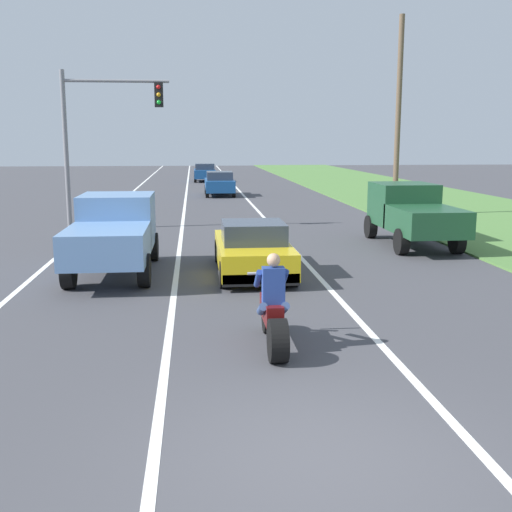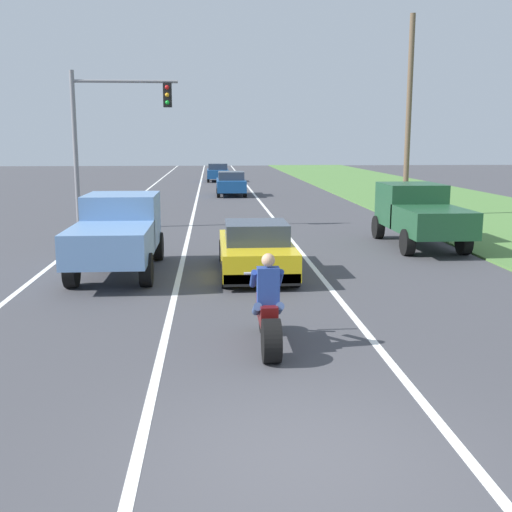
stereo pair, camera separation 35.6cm
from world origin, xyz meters
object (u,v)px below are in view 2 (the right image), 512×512
(distant_car_far_ahead, at_px, (231,183))
(distant_car_further_ahead, at_px, (218,172))
(pickup_truck_left_lane_light_blue, at_px, (118,231))
(motorcycle_with_rider, at_px, (268,315))
(pickup_truck_right_shoulder_dark_green, at_px, (419,212))
(traffic_light_mast_near, at_px, (106,126))
(sports_car_yellow, at_px, (256,250))

(distant_car_far_ahead, distance_m, distant_car_further_ahead, 13.82)
(distant_car_far_ahead, bearing_deg, pickup_truck_left_lane_light_blue, -99.08)
(motorcycle_with_rider, distance_m, distant_car_further_ahead, 43.15)
(pickup_truck_right_shoulder_dark_green, xyz_separation_m, traffic_light_mast_near, (-10.68, 4.97, 2.85))
(distant_car_far_ahead, height_order, distant_car_further_ahead, same)
(pickup_truck_left_lane_light_blue, bearing_deg, distant_car_further_ahead, 85.32)
(pickup_truck_left_lane_light_blue, xyz_separation_m, traffic_light_mast_near, (-1.53, 8.49, 2.85))
(pickup_truck_right_shoulder_dark_green, bearing_deg, distant_car_further_ahead, 100.46)
(pickup_truck_left_lane_light_blue, relative_size, traffic_light_mast_near, 0.80)
(motorcycle_with_rider, bearing_deg, distant_car_further_ahead, 90.42)
(pickup_truck_right_shoulder_dark_green, bearing_deg, distant_car_far_ahead, 105.73)
(pickup_truck_right_shoulder_dark_green, bearing_deg, traffic_light_mast_near, 155.06)
(sports_car_yellow, bearing_deg, traffic_light_mast_near, 119.85)
(sports_car_yellow, distance_m, pickup_truck_right_shoulder_dark_green, 6.84)
(sports_car_yellow, relative_size, pickup_truck_right_shoulder_dark_green, 0.90)
(distant_car_far_ahead, relative_size, distant_car_further_ahead, 1.00)
(traffic_light_mast_near, xyz_separation_m, distant_car_further_ahead, (4.54, 28.29, -3.19))
(pickup_truck_left_lane_light_blue, relative_size, distant_car_far_ahead, 1.20)
(pickup_truck_left_lane_light_blue, bearing_deg, pickup_truck_right_shoulder_dark_green, 21.03)
(traffic_light_mast_near, relative_size, distant_car_further_ahead, 1.50)
(traffic_light_mast_near, relative_size, distant_car_far_ahead, 1.50)
(motorcycle_with_rider, height_order, distant_car_far_ahead, motorcycle_with_rider)
(motorcycle_with_rider, relative_size, sports_car_yellow, 0.51)
(distant_car_further_ahead, bearing_deg, motorcycle_with_rider, -89.58)
(pickup_truck_left_lane_light_blue, distance_m, pickup_truck_right_shoulder_dark_green, 9.80)
(distant_car_far_ahead, xyz_separation_m, distant_car_further_ahead, (-0.66, 13.81, 0.00))
(sports_car_yellow, bearing_deg, pickup_truck_right_shoulder_dark_green, 34.90)
(motorcycle_with_rider, bearing_deg, pickup_truck_left_lane_light_blue, 117.57)
(pickup_truck_right_shoulder_dark_green, height_order, traffic_light_mast_near, traffic_light_mast_near)
(distant_car_further_ahead, bearing_deg, traffic_light_mast_near, -99.12)
(pickup_truck_left_lane_light_blue, height_order, distant_car_far_ahead, pickup_truck_left_lane_light_blue)
(sports_car_yellow, bearing_deg, distant_car_far_ahead, 89.72)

